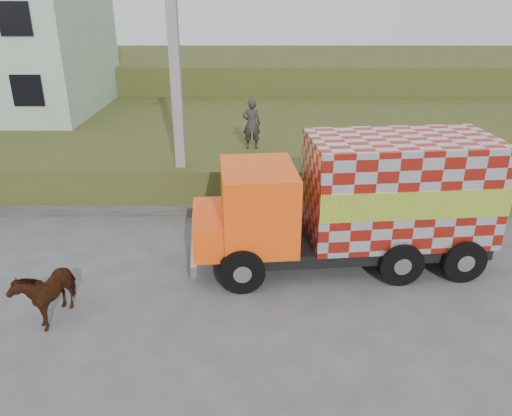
{
  "coord_description": "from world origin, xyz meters",
  "views": [
    {
      "loc": [
        1.46,
        -10.5,
        6.58
      ],
      "look_at": [
        1.4,
        1.69,
        1.3
      ],
      "focal_mm": 35.0,
      "sensor_mm": 36.0,
      "label": 1
    }
  ],
  "objects_px": {
    "utility_pole": "(176,84)",
    "cow": "(47,290)",
    "cargo_truck": "(358,201)",
    "pedestrian": "(252,124)"
  },
  "relations": [
    {
      "from": "cow",
      "to": "pedestrian",
      "type": "bearing_deg",
      "value": 72.93
    },
    {
      "from": "cargo_truck",
      "to": "cow",
      "type": "relative_size",
      "value": 4.87
    },
    {
      "from": "cargo_truck",
      "to": "pedestrian",
      "type": "height_order",
      "value": "cargo_truck"
    },
    {
      "from": "cow",
      "to": "pedestrian",
      "type": "relative_size",
      "value": 0.91
    },
    {
      "from": "cargo_truck",
      "to": "pedestrian",
      "type": "xyz_separation_m",
      "value": [
        -2.77,
        5.45,
        0.64
      ]
    },
    {
      "from": "cargo_truck",
      "to": "utility_pole",
      "type": "bearing_deg",
      "value": 139.58
    },
    {
      "from": "utility_pole",
      "to": "pedestrian",
      "type": "relative_size",
      "value": 4.58
    },
    {
      "from": "utility_pole",
      "to": "pedestrian",
      "type": "xyz_separation_m",
      "value": [
        2.22,
        1.98,
        -1.7
      ]
    },
    {
      "from": "cargo_truck",
      "to": "pedestrian",
      "type": "distance_m",
      "value": 6.15
    },
    {
      "from": "utility_pole",
      "to": "cow",
      "type": "relative_size",
      "value": 5.04
    }
  ]
}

